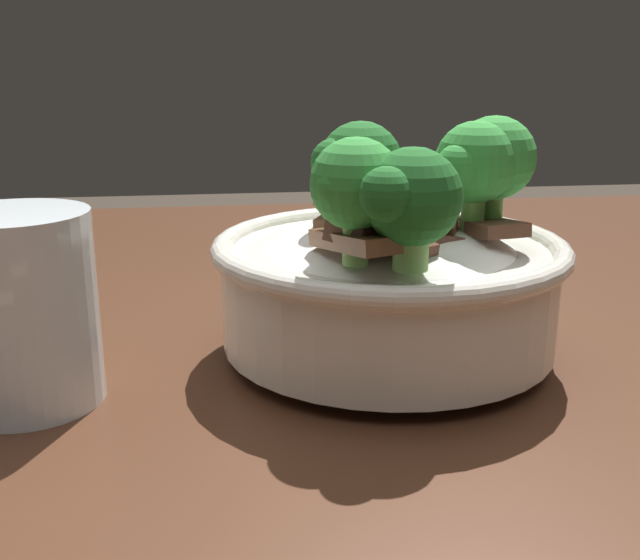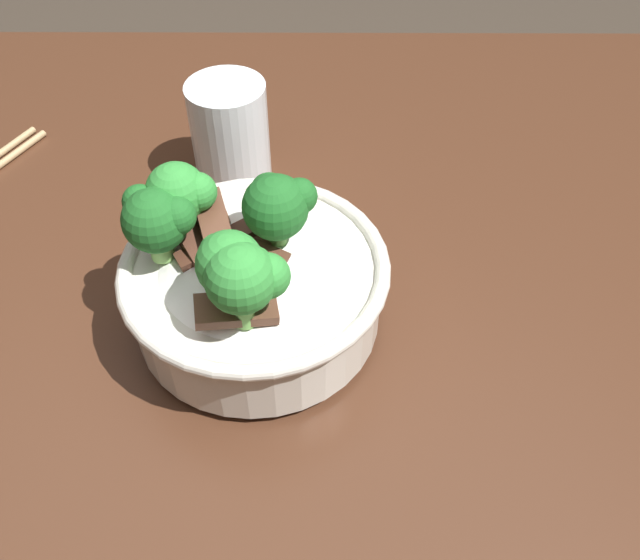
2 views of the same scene
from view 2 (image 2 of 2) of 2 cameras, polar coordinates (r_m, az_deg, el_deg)
The scene contains 3 objects.
dining_table at distance 0.65m, azimuth -11.41°, elevation -7.12°, with size 1.12×0.91×0.76m.
rice_bowl at distance 0.50m, azimuth -5.96°, elevation 0.26°, with size 0.20×0.20×0.14m.
drinking_glass at distance 0.66m, azimuth -7.67°, elevation 12.13°, with size 0.07×0.07×0.10m.
Camera 2 is at (0.13, -0.37, 1.18)m, focal length 37.42 mm.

